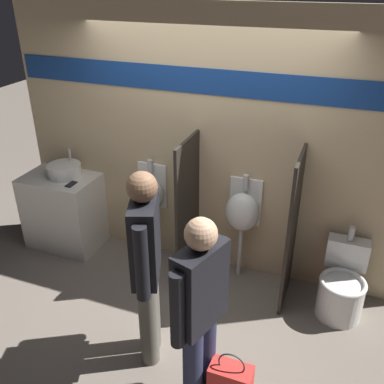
# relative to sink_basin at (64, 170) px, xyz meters

# --- Properties ---
(ground_plane) EXTENTS (16.00, 16.00, 0.00)m
(ground_plane) POSITION_rel_sink_basin_xyz_m (1.59, -0.35, -0.94)
(ground_plane) COLOR #70665B
(display_wall) EXTENTS (4.20, 0.07, 2.70)m
(display_wall) POSITION_rel_sink_basin_xyz_m (1.59, 0.25, 0.42)
(display_wall) COLOR tan
(display_wall) RESTS_ON ground_plane
(sink_counter) EXTENTS (0.82, 0.56, 0.88)m
(sink_counter) POSITION_rel_sink_basin_xyz_m (-0.05, -0.06, -0.51)
(sink_counter) COLOR silver
(sink_counter) RESTS_ON ground_plane
(sink_basin) EXTENTS (0.37, 0.37, 0.28)m
(sink_basin) POSITION_rel_sink_basin_xyz_m (0.00, 0.00, 0.00)
(sink_basin) COLOR white
(sink_basin) RESTS_ON sink_counter
(cell_phone) EXTENTS (0.07, 0.14, 0.01)m
(cell_phone) POSITION_rel_sink_basin_xyz_m (0.20, -0.17, -0.06)
(cell_phone) COLOR black
(cell_phone) RESTS_ON sink_counter
(divider_near_counter) EXTENTS (0.03, 0.59, 1.53)m
(divider_near_counter) POSITION_rel_sink_basin_xyz_m (1.50, -0.08, -0.18)
(divider_near_counter) COLOR #28231E
(divider_near_counter) RESTS_ON ground_plane
(divider_mid) EXTENTS (0.03, 0.59, 1.53)m
(divider_mid) POSITION_rel_sink_basin_xyz_m (2.55, -0.08, -0.18)
(divider_mid) COLOR #28231E
(divider_mid) RESTS_ON ground_plane
(urinal_near_counter) EXTENTS (0.35, 0.25, 1.15)m
(urinal_near_counter) POSITION_rel_sink_basin_xyz_m (0.98, 0.10, -0.18)
(urinal_near_counter) COLOR silver
(urinal_near_counter) RESTS_ON ground_plane
(urinal_far) EXTENTS (0.35, 0.25, 1.15)m
(urinal_far) POSITION_rel_sink_basin_xyz_m (2.03, 0.10, -0.18)
(urinal_far) COLOR silver
(urinal_far) RESTS_ON ground_plane
(toilet) EXTENTS (0.43, 0.59, 0.81)m
(toilet) POSITION_rel_sink_basin_xyz_m (3.07, -0.11, -0.67)
(toilet) COLOR white
(toilet) RESTS_ON ground_plane
(person_in_vest) EXTENTS (0.33, 0.56, 1.70)m
(person_in_vest) POSITION_rel_sink_basin_xyz_m (1.61, -1.20, -0.00)
(person_in_vest) COLOR #666056
(person_in_vest) RESTS_ON ground_plane
(person_with_lanyard) EXTENTS (0.29, 0.54, 1.61)m
(person_with_lanyard) POSITION_rel_sink_basin_xyz_m (2.15, -1.48, -0.06)
(person_with_lanyard) COLOR #282D4C
(person_with_lanyard) RESTS_ON ground_plane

